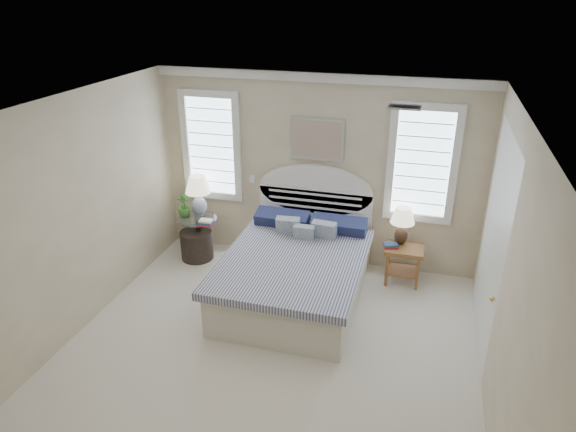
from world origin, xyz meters
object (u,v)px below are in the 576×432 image
(floor_pot, at_px, (197,245))
(lamp_left, at_px, (198,191))
(bed, at_px, (297,269))
(side_table_left, at_px, (199,233))
(lamp_right, at_px, (402,222))
(nightstand_right, at_px, (404,257))

(floor_pot, xyz_separation_m, lamp_left, (0.00, 0.18, 0.78))
(bed, bearing_deg, side_table_left, 160.26)
(bed, distance_m, lamp_right, 1.54)
(lamp_left, distance_m, lamp_right, 2.91)
(nightstand_right, height_order, lamp_right, lamp_right)
(bed, xyz_separation_m, floor_pot, (-1.67, 0.55, -0.17))
(bed, bearing_deg, lamp_left, 156.44)
(lamp_left, relative_size, lamp_right, 1.15)
(side_table_left, height_order, floor_pot, side_table_left)
(lamp_left, bearing_deg, lamp_right, 1.50)
(bed, distance_m, nightstand_right, 1.47)
(bed, relative_size, nightstand_right, 4.29)
(lamp_left, bearing_deg, bed, -23.56)
(nightstand_right, bearing_deg, side_table_left, -178.06)
(lamp_right, bearing_deg, floor_pot, -174.98)
(side_table_left, xyz_separation_m, lamp_right, (2.88, 0.21, 0.46))
(bed, xyz_separation_m, lamp_left, (-1.67, 0.73, 0.61))
(nightstand_right, bearing_deg, bed, -151.97)
(side_table_left, xyz_separation_m, lamp_left, (-0.02, 0.14, 0.61))
(floor_pot, bearing_deg, nightstand_right, 2.72)
(side_table_left, height_order, lamp_right, lamp_right)
(side_table_left, height_order, lamp_left, lamp_left)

